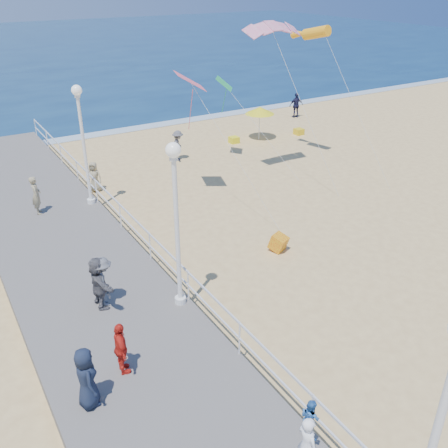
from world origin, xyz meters
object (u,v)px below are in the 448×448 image
spectator_4 (86,378)px  beach_chair_left (234,140)px  lamp_post_far (82,134)px  beach_walker_b (296,105)px  lamp_post_near (438,426)px  toddler_held (310,418)px  spectator_5 (99,282)px  beach_walker_c (94,177)px  beach_umbrella (260,110)px  box_kite (278,244)px  spectator_2 (103,282)px  beach_chair_right (299,132)px  lamp_post_mid (176,211)px  woman_holding_toddler (307,445)px  spectator_3 (121,349)px  spectator_6 (36,195)px  beach_walker_a (178,146)px

spectator_4 → beach_chair_left: 22.41m
lamp_post_far → beach_walker_b: size_ratio=2.94×
lamp_post_near → beach_walker_b: 32.01m
lamp_post_near → toddler_held: (-0.32, 2.40, -1.94)m
spectator_5 → beach_walker_c: spectator_5 is taller
beach_umbrella → spectator_4: bearing=-135.1°
spectator_5 → box_kite: bearing=-85.7°
spectator_2 → box_kite: bearing=-82.6°
spectator_2 → beach_chair_right: bearing=-51.2°
toddler_held → spectator_2: size_ratio=0.56×
lamp_post_mid → spectator_4: lamp_post_mid is taller
lamp_post_far → spectator_5: lamp_post_far is taller
lamp_post_far → spectator_4: bearing=-108.1°
woman_holding_toddler → spectator_3: bearing=25.6°
lamp_post_near → beach_walker_b: size_ratio=2.94×
spectator_2 → box_kite: (7.17, 0.41, -0.94)m
toddler_held → beach_walker_c: bearing=-3.2°
spectator_3 → spectator_5: 3.17m
spectator_6 → beach_walker_c: bearing=-45.9°
lamp_post_mid → spectator_6: lamp_post_mid is taller
toddler_held → spectator_2: (-1.74, 7.76, -0.48)m
spectator_6 → box_kite: spectator_6 is taller
spectator_2 → lamp_post_far: bearing=-10.6°
spectator_3 → beach_walker_a: size_ratio=0.88×
lamp_post_mid → spectator_6: size_ratio=3.12×
beach_walker_a → lamp_post_near: bearing=-159.8°
lamp_post_near → toddler_held: 3.11m
spectator_6 → lamp_post_mid: bearing=-154.0°
beach_walker_c → spectator_3: bearing=-65.9°
lamp_post_mid → toddler_held: (-0.32, -6.60, -1.94)m
lamp_post_near → spectator_2: lamp_post_near is taller
lamp_post_near → spectator_4: lamp_post_near is taller
lamp_post_near → lamp_post_far: 18.00m
toddler_held → beach_umbrella: 24.44m
spectator_5 → beach_chair_right: size_ratio=3.17×
lamp_post_far → spectator_3: 11.57m
beach_walker_a → beach_walker_c: beach_walker_a is taller
spectator_4 → beach_chair_right: (19.55, 16.06, -1.03)m
beach_chair_right → box_kite: bearing=-131.8°
spectator_2 → beach_chair_left: size_ratio=3.07×
beach_walker_c → box_kite: 10.46m
spectator_3 → beach_chair_left: size_ratio=2.80×
beach_walker_b → spectator_2: bearing=54.0°
spectator_6 → beach_walker_b: 22.12m
beach_walker_c → beach_chair_right: (14.88, 2.34, -0.57)m
box_kite → lamp_post_far: bearing=101.6°
spectator_3 → spectator_5: spectator_5 is taller
spectator_4 → beach_walker_b: 29.62m
spectator_2 → spectator_5: (-0.14, -0.00, 0.03)m
beach_walker_c → box_kite: (4.22, -9.56, -0.47)m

